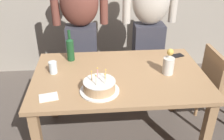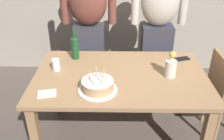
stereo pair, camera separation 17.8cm
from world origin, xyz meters
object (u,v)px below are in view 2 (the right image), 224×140
Objects in this scene: water_glass_near at (56,65)px; wine_bottle at (75,47)px; cell_phone at (182,59)px; birthday_cake at (98,86)px; napkin_stack at (47,94)px; person_woman_cardigan at (158,30)px; flower_vase at (171,67)px; person_man_bearded at (89,29)px.

water_glass_near is 0.29m from wine_bottle.
wine_bottle is 1.05m from cell_phone.
water_glass_near is 0.75× the size of cell_phone.
napkin_stack is (-0.39, -0.05, -0.04)m from birthday_cake.
birthday_cake is 2.23× the size of napkin_stack.
cell_phone is at bearing 111.15° from person_woman_cardigan.
person_man_bearded reaches higher than flower_vase.
person_man_bearded is at bearing 136.08° from cell_phone.
water_glass_near is at bearing 174.63° from flower_vase.
person_man_bearded is (0.22, 1.09, 0.13)m from napkin_stack.
wine_bottle is 0.47m from person_man_bearded.
person_woman_cardigan is at bearing 47.58° from napkin_stack.
flower_vase is at bearing 20.90° from birthday_cake.
person_woman_cardigan reaches higher than water_glass_near.
napkin_stack is (-0.13, -0.62, -0.12)m from wine_bottle.
flower_vase is 0.14× the size of person_man_bearded.
wine_bottle is at bearing 28.43° from person_woman_cardigan.
wine_bottle is 2.11× the size of cell_phone.
person_woman_cardigan is (0.00, 0.80, 0.04)m from flower_vase.
cell_phone is 1.04× the size of napkin_stack.
cell_phone is 0.39m from flower_vase.
wine_bottle reaches higher than cell_phone.
wine_bottle is 0.92m from flower_vase.
water_glass_near is 1.00m from flower_vase.
napkin_stack is at bearing -163.95° from flower_vase.
person_man_bearded is at bearing 98.95° from birthday_cake.
napkin_stack is (-1.17, -0.62, 0.00)m from cell_phone.
birthday_cake is 0.39m from napkin_stack.
person_man_bearded is (0.23, 0.71, 0.08)m from water_glass_near.
birthday_cake is 0.63m from wine_bottle.
wine_bottle is at bearing 60.11° from water_glass_near.
cell_phone is (1.04, -0.00, -0.12)m from wine_bottle.
cell_phone is at bearing 61.33° from flower_vase.
person_woman_cardigan is at bearing 89.91° from flower_vase.
napkin_stack is 1.48m from person_woman_cardigan.
cell_phone is at bearing 11.47° from water_glass_near.
cell_phone is 0.09× the size of person_woman_cardigan.
flower_vase is at bearing -136.39° from cell_phone.
birthday_cake is 0.97m from cell_phone.
birthday_cake is at bearing -65.96° from wine_bottle.
person_man_bearded reaches higher than water_glass_near.
birthday_cake is at bearing 98.95° from person_man_bearded.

